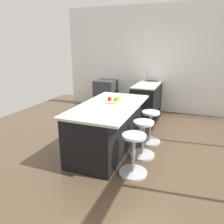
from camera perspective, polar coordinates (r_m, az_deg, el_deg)
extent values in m
plane|color=brown|center=(4.26, 2.32, -9.33)|extent=(7.26, 7.26, 0.00)
cube|color=silver|center=(6.53, 10.71, 13.33)|extent=(0.12, 5.34, 2.97)
cylinder|color=white|center=(6.48, 9.48, 19.17)|extent=(0.03, 0.28, 0.28)
cube|color=black|center=(6.34, 9.79, 3.65)|extent=(2.03, 0.60, 0.87)
cube|color=silver|center=(6.25, 10.01, 7.65)|extent=(2.03, 0.60, 0.03)
cube|color=#38383D|center=(6.51, 10.44, 7.60)|extent=(0.44, 0.36, 0.12)
cylinder|color=#B7B7BC|center=(6.50, 9.23, 9.45)|extent=(0.02, 0.02, 0.28)
cube|color=#38383D|center=(6.73, -1.69, 4.70)|extent=(0.60, 0.60, 0.87)
cube|color=black|center=(6.63, 0.75, 4.13)|extent=(0.44, 0.01, 0.32)
cube|color=black|center=(4.03, -1.33, -4.33)|extent=(1.87, 0.81, 0.85)
cube|color=silver|center=(3.87, -0.69, 1.68)|extent=(1.93, 1.01, 0.04)
cylinder|color=#B7B7BC|center=(4.55, 9.77, -7.56)|extent=(0.44, 0.44, 0.03)
cylinder|color=#B7B7BC|center=(4.44, 9.97, -4.04)|extent=(0.05, 0.05, 0.59)
cylinder|color=silver|center=(4.33, 10.18, -0.16)|extent=(0.36, 0.36, 0.04)
cylinder|color=#B7B7BC|center=(4.02, 7.95, -11.03)|extent=(0.44, 0.44, 0.03)
cylinder|color=#B7B7BC|center=(3.89, 8.14, -7.14)|extent=(0.05, 0.05, 0.59)
cylinder|color=silver|center=(3.77, 8.34, -2.77)|extent=(0.36, 0.36, 0.04)
cylinder|color=#B7B7BC|center=(3.51, 5.53, -15.52)|extent=(0.44, 0.44, 0.03)
cylinder|color=#B7B7BC|center=(3.36, 5.68, -11.21)|extent=(0.05, 0.05, 0.59)
cylinder|color=silver|center=(3.22, 5.85, -6.28)|extent=(0.36, 0.36, 0.04)
cube|color=tan|center=(4.06, 0.45, 2.85)|extent=(0.36, 0.24, 0.02)
sphere|color=red|center=(4.04, -0.65, 3.52)|extent=(0.08, 0.08, 0.08)
sphere|color=#609E2D|center=(4.06, 1.08, 3.55)|extent=(0.07, 0.07, 0.07)
sphere|color=gold|center=(4.15, 1.71, 3.84)|extent=(0.07, 0.07, 0.07)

